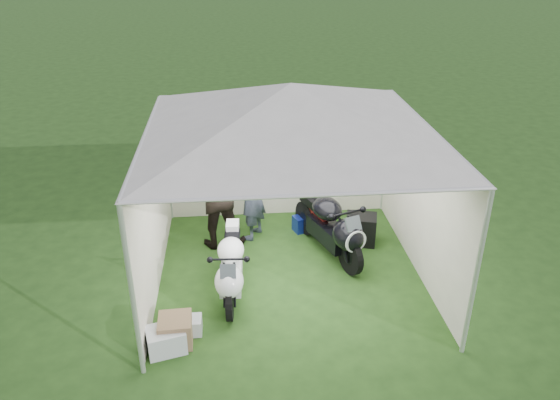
# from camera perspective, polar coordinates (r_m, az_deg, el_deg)

# --- Properties ---
(ground) EXTENTS (80.00, 80.00, 0.00)m
(ground) POSITION_cam_1_polar(r_m,az_deg,el_deg) (8.66, 0.99, -7.48)
(ground) COLOR #1E3C13
(ground) RESTS_ON ground
(canopy_tent) EXTENTS (5.66, 5.66, 3.00)m
(canopy_tent) POSITION_cam_1_polar(r_m,az_deg,el_deg) (7.56, 1.11, 9.08)
(canopy_tent) COLOR silver
(canopy_tent) RESTS_ON ground
(motorcycle_white) EXTENTS (0.46, 1.77, 0.87)m
(motorcycle_white) POSITION_cam_1_polar(r_m,az_deg,el_deg) (7.91, -5.16, -7.01)
(motorcycle_white) COLOR black
(motorcycle_white) RESTS_ON ground
(motorcycle_black) EXTENTS (0.96, 1.92, 0.99)m
(motorcycle_black) POSITION_cam_1_polar(r_m,az_deg,el_deg) (8.84, 5.40, -2.65)
(motorcycle_black) COLOR black
(motorcycle_black) RESTS_ON ground
(paddock_stand) EXTENTS (0.44, 0.35, 0.28)m
(paddock_stand) POSITION_cam_1_polar(r_m,az_deg,el_deg) (9.73, 2.54, -2.42)
(paddock_stand) COLOR #1B32BF
(paddock_stand) RESTS_ON ground
(person_dark_jacket) EXTENTS (0.95, 0.76, 1.90)m
(person_dark_jacket) POSITION_cam_1_polar(r_m,az_deg,el_deg) (9.00, -6.67, 0.69)
(person_dark_jacket) COLOR black
(person_dark_jacket) RESTS_ON ground
(person_blue_jacket) EXTENTS (0.64, 0.73, 1.69)m
(person_blue_jacket) POSITION_cam_1_polar(r_m,az_deg,el_deg) (9.22, -2.93, 0.78)
(person_blue_jacket) COLOR #505572
(person_blue_jacket) RESTS_ON ground
(equipment_box) EXTENTS (0.60, 0.52, 0.51)m
(equipment_box) POSITION_cam_1_polar(r_m,az_deg,el_deg) (9.40, 8.44, -3.02)
(equipment_box) COLOR black
(equipment_box) RESTS_ON ground
(crate_0) EXTENTS (0.55, 0.48, 0.32)m
(crate_0) POSITION_cam_1_polar(r_m,az_deg,el_deg) (7.28, -11.82, -14.12)
(crate_0) COLOR silver
(crate_0) RESTS_ON ground
(crate_1) EXTENTS (0.44, 0.44, 0.38)m
(crate_1) POSITION_cam_1_polar(r_m,az_deg,el_deg) (7.35, -10.86, -13.25)
(crate_1) COLOR brown
(crate_1) RESTS_ON ground
(crate_2) EXTENTS (0.31, 0.26, 0.22)m
(crate_2) POSITION_cam_1_polar(r_m,az_deg,el_deg) (7.52, -9.36, -12.81)
(crate_2) COLOR #B3B8BD
(crate_2) RESTS_ON ground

